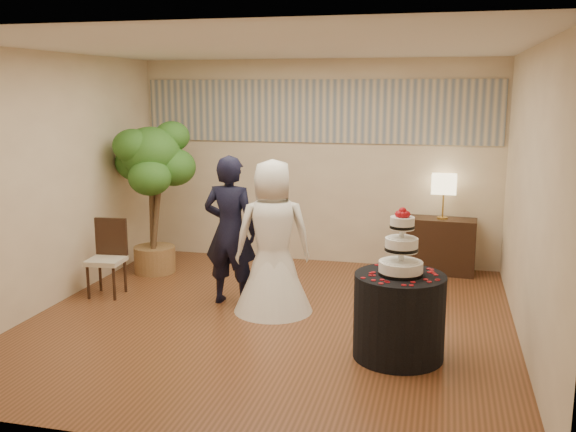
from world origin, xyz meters
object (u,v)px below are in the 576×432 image
(console, at_px, (441,246))
(side_chair, at_px, (106,259))
(groom, at_px, (230,231))
(bride, at_px, (273,236))
(table_lamp, at_px, (443,197))
(wedding_cake, at_px, (402,241))
(ficus_tree, at_px, (152,197))
(cake_table, at_px, (399,316))

(console, distance_m, side_chair, 4.26)
(groom, xyz_separation_m, side_chair, (-1.51, -0.09, -0.40))
(bride, xyz_separation_m, console, (1.76, 1.97, -0.47))
(groom, relative_size, table_lamp, 2.91)
(groom, height_order, side_chair, groom)
(wedding_cake, relative_size, table_lamp, 1.05)
(ficus_tree, distance_m, side_chair, 1.19)
(bride, distance_m, wedding_cake, 1.72)
(cake_table, relative_size, console, 0.93)
(ficus_tree, bearing_deg, cake_table, -31.09)
(side_chair, bearing_deg, bride, -6.08)
(console, distance_m, table_lamp, 0.66)
(cake_table, height_order, table_lamp, table_lamp)
(cake_table, height_order, wedding_cake, wedding_cake)
(console, bearing_deg, groom, -137.86)
(cake_table, relative_size, table_lamp, 1.41)
(cake_table, bearing_deg, bride, 146.89)
(groom, height_order, bride, groom)
(ficus_tree, bearing_deg, console, 13.36)
(ficus_tree, bearing_deg, table_lamp, 13.36)
(bride, bearing_deg, side_chair, -19.61)
(console, relative_size, table_lamp, 1.51)
(groom, bearing_deg, wedding_cake, 153.95)
(cake_table, height_order, console, cake_table)
(cake_table, distance_m, wedding_cake, 0.69)
(bride, xyz_separation_m, table_lamp, (1.76, 1.97, 0.18))
(ficus_tree, xyz_separation_m, side_chair, (-0.12, -1.04, -0.57))
(bride, distance_m, cake_table, 1.76)
(cake_table, distance_m, side_chair, 3.60)
(console, bearing_deg, table_lamp, 3.52)
(groom, height_order, wedding_cake, groom)
(wedding_cake, height_order, table_lamp, wedding_cake)
(side_chair, bearing_deg, ficus_tree, 78.91)
(bride, bearing_deg, ficus_tree, -47.83)
(bride, xyz_separation_m, cake_table, (1.42, -0.93, -0.45))
(table_lamp, bearing_deg, cake_table, -96.70)
(table_lamp, height_order, ficus_tree, ficus_tree)
(groom, bearing_deg, cake_table, 153.95)
(groom, height_order, ficus_tree, ficus_tree)
(table_lamp, xyz_separation_m, ficus_tree, (-3.69, -0.88, -0.01))
(cake_table, relative_size, wedding_cake, 1.34)
(bride, relative_size, side_chair, 1.87)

